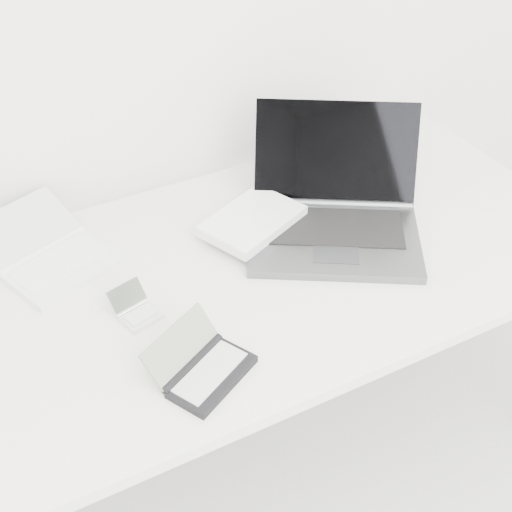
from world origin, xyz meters
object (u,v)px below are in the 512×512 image
laptop_large (317,215)px  palmtop_charcoal (203,368)px  desk (259,278)px  netbook_open_white (52,256)px

laptop_large → palmtop_charcoal: (-0.44, -0.30, -0.02)m
desk → palmtop_charcoal: palmtop_charcoal is taller
netbook_open_white → palmtop_charcoal: palmtop_charcoal is taller
netbook_open_white → palmtop_charcoal: 0.50m
laptop_large → netbook_open_white: (-0.61, 0.18, -0.02)m
laptop_large → netbook_open_white: bearing=-165.1°
desk → netbook_open_white: (-0.43, 0.22, 0.07)m
netbook_open_white → palmtop_charcoal: (0.17, -0.48, -0.00)m
laptop_large → netbook_open_white: laptop_large is taller
desk → netbook_open_white: netbook_open_white is taller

